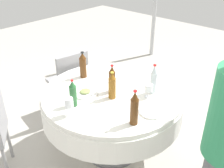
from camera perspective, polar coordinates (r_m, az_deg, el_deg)
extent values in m
plane|color=#B7B2A8|center=(2.94, 0.00, -14.13)|extent=(10.00, 10.00, 0.00)
cylinder|color=white|center=(2.50, 0.00, -2.03)|extent=(1.32, 1.32, 0.04)
cylinder|color=white|center=(2.57, 0.00, -4.51)|extent=(1.35, 1.35, 0.22)
cylinder|color=slate|center=(2.78, 0.00, -10.53)|extent=(0.14, 0.14, 0.48)
cylinder|color=slate|center=(2.93, 0.00, -13.92)|extent=(0.56, 0.56, 0.03)
cylinder|color=#593314|center=(2.44, 0.06, 0.43)|extent=(0.06, 0.06, 0.20)
cone|color=#593314|center=(2.38, 0.07, 3.23)|extent=(0.06, 0.06, 0.06)
cylinder|color=red|center=(2.37, 0.07, 4.03)|extent=(0.03, 0.03, 0.01)
cylinder|color=#8C5619|center=(2.35, 0.02, -0.93)|extent=(0.07, 0.07, 0.20)
cone|color=#8C5619|center=(2.29, 0.02, 1.77)|extent=(0.06, 0.06, 0.05)
cylinder|color=gold|center=(2.27, 0.02, 2.49)|extent=(0.03, 0.03, 0.01)
cylinder|color=#2D6B38|center=(2.27, -8.43, -2.60)|extent=(0.06, 0.06, 0.19)
cone|color=#2D6B38|center=(2.21, -8.65, 0.03)|extent=(0.06, 0.06, 0.05)
cylinder|color=red|center=(2.19, -8.71, 0.75)|extent=(0.02, 0.02, 0.01)
cylinder|color=#593314|center=(2.03, 4.84, -6.06)|extent=(0.07, 0.07, 0.22)
cone|color=#593314|center=(1.95, 5.01, -2.59)|extent=(0.06, 0.06, 0.07)
cylinder|color=red|center=(1.93, 5.06, -1.55)|extent=(0.03, 0.03, 0.01)
cylinder|color=#593314|center=(2.73, -6.31, 3.57)|extent=(0.07, 0.07, 0.21)
cone|color=#593314|center=(2.67, -6.46, 6.17)|extent=(0.06, 0.06, 0.05)
cylinder|color=black|center=(2.66, -6.50, 6.84)|extent=(0.03, 0.03, 0.01)
cylinder|color=silver|center=(2.46, 8.96, 0.21)|extent=(0.06, 0.06, 0.20)
cone|color=silver|center=(2.40, 9.21, 3.12)|extent=(0.05, 0.05, 0.07)
cylinder|color=red|center=(2.38, 9.29, 4.05)|extent=(0.03, 0.03, 0.01)
cylinder|color=white|center=(2.43, 7.80, -2.76)|extent=(0.06, 0.06, 0.00)
cylinder|color=white|center=(2.41, 7.85, -2.11)|extent=(0.01, 0.01, 0.06)
cylinder|color=white|center=(2.38, 7.95, -0.82)|extent=(0.08, 0.08, 0.06)
cylinder|color=maroon|center=(2.39, 7.92, -1.19)|extent=(0.06, 0.06, 0.03)
cylinder|color=white|center=(2.20, -9.10, -6.62)|extent=(0.06, 0.06, 0.00)
cylinder|color=white|center=(2.18, -9.18, -5.72)|extent=(0.01, 0.01, 0.08)
cylinder|color=white|center=(2.13, -9.35, -3.98)|extent=(0.07, 0.07, 0.08)
cylinder|color=gold|center=(2.15, -9.30, -4.47)|extent=(0.06, 0.06, 0.03)
cylinder|color=white|center=(2.47, -5.83, -1.92)|extent=(0.24, 0.24, 0.02)
ellipsoid|color=#8C9E59|center=(2.46, -5.85, -1.56)|extent=(0.11, 0.10, 0.02)
cylinder|color=white|center=(2.22, 8.57, -6.00)|extent=(0.21, 0.21, 0.02)
cube|color=silver|center=(2.67, -2.11, 0.60)|extent=(0.07, 0.18, 0.00)
cube|color=silver|center=(2.87, 2.97, 2.77)|extent=(0.04, 0.18, 0.00)
cube|color=silver|center=(2.79, 8.96, 1.62)|extent=(0.12, 0.15, 0.00)
cylinder|color=gray|center=(2.92, -21.46, -11.45)|extent=(0.03, 0.03, 0.43)
cylinder|color=gray|center=(2.67, -22.01, -16.10)|extent=(0.03, 0.03, 0.43)
cube|color=#99999E|center=(3.33, -9.74, 0.58)|extent=(0.46, 0.46, 0.04)
cube|color=#99999E|center=(3.09, -8.45, 2.74)|extent=(0.40, 0.11, 0.42)
cylinder|color=gray|center=(3.64, -8.38, -0.90)|extent=(0.03, 0.03, 0.43)
cylinder|color=gray|center=(3.52, -13.18, -2.56)|extent=(0.03, 0.03, 0.43)
cylinder|color=gray|center=(3.39, -5.51, -3.19)|extent=(0.03, 0.03, 0.43)
cylinder|color=gray|center=(3.25, -10.58, -5.09)|extent=(0.03, 0.03, 0.43)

